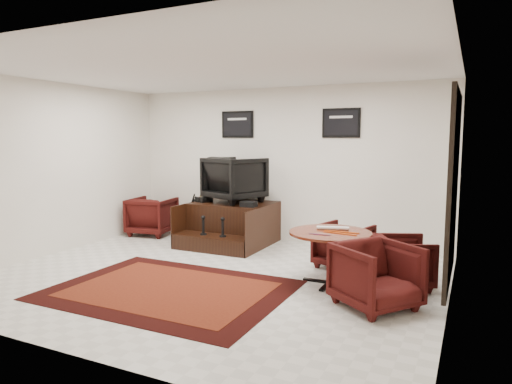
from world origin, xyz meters
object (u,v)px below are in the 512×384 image
shine_chair (235,177)px  shine_podium (231,225)px  armchair_side (152,214)px  table_chair_corner (376,273)px  table_chair_window (403,259)px  meeting_table (330,238)px  table_chair_back (344,243)px

shine_chair → shine_podium: bearing=110.8°
armchair_side → table_chair_corner: 5.17m
table_chair_corner → shine_podium: bearing=92.6°
shine_chair → table_chair_window: bearing=178.2°
table_chair_window → shine_podium: bearing=47.2°
meeting_table → table_chair_window: (0.87, 0.32, -0.25)m
shine_chair → meeting_table: shine_chair is taller
shine_chair → table_chair_corner: 3.80m
table_chair_back → table_chair_corner: bearing=132.8°
shine_podium → armchair_side: size_ratio=1.81×
shine_podium → armchair_side: 1.76m
shine_chair → meeting_table: (2.27, -1.62, -0.59)m
shine_chair → table_chair_window: size_ratio=1.29×
armchair_side → table_chair_window: (4.90, -1.14, -0.05)m
shine_podium → table_chair_window: size_ratio=2.07×
shine_podium → table_chair_corner: 3.63m
shine_podium → meeting_table: size_ratio=1.39×
meeting_table → table_chair_window: bearing=20.1°
table_chair_back → meeting_table: bearing=107.6°
shine_podium → table_chair_window: bearing=-20.3°
table_chair_window → table_chair_corner: table_chair_corner is taller
armchair_side → table_chair_window: armchair_side is taller
armchair_side → table_chair_back: size_ratio=1.13×
armchair_side → table_chair_corner: (4.74, -2.06, -0.00)m
meeting_table → table_chair_back: bearing=92.3°
table_chair_back → table_chair_corner: size_ratio=0.89×
table_chair_window → table_chair_corner: (-0.16, -0.92, 0.05)m
shine_chair → table_chair_corner: (2.98, -2.22, -0.79)m
armchair_side → table_chair_back: 4.05m
shine_podium → meeting_table: (2.27, -1.48, 0.27)m
shine_chair → table_chair_back: bearing=-178.8°
shine_podium → table_chair_window: 3.35m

